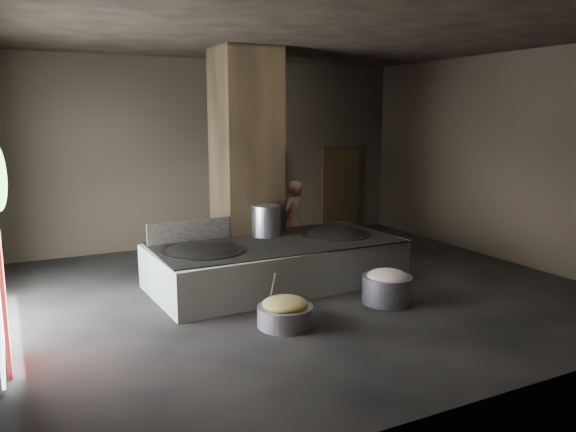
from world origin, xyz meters
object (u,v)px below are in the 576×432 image
veg_basin (285,316)px  hearth_platform (276,263)px  wok_right (336,238)px  stock_pot (266,221)px  cook (293,221)px  meat_basin (387,289)px  wok_left (203,255)px

veg_basin → hearth_platform: bearing=67.7°
wok_right → stock_pot: stock_pot is taller
wok_right → stock_pot: 1.44m
hearth_platform → cook: bearing=50.0°
meat_basin → wok_left: bearing=146.4°
stock_pot → wok_right: bearing=-21.0°
wok_right → stock_pot: (-1.30, 0.50, 0.38)m
hearth_platform → veg_basin: 2.18m
cook → wok_right: bearing=65.8°
hearth_platform → meat_basin: 2.20m
wok_left → veg_basin: (0.63, -1.96, -0.59)m
veg_basin → meat_basin: size_ratio=1.00×
meat_basin → stock_pot: bearing=116.2°
cook → stock_pot: bearing=6.0°
hearth_platform → wok_left: bearing=179.4°
cook → veg_basin: bearing=26.6°
stock_pot → veg_basin: size_ratio=0.71×
cook → veg_basin: cook is taller
wok_left → cook: size_ratio=0.83×
wok_left → hearth_platform: bearing=2.0°
wok_right → meat_basin: 1.95m
stock_pot → veg_basin: stock_pot is taller
hearth_platform → wok_left: (-1.45, -0.05, 0.35)m
wok_right → meat_basin: bearing=-93.9°
hearth_platform → wok_right: size_ratio=3.41×
veg_basin → cook: bearing=60.8°
wok_left → veg_basin: bearing=-72.3°
wok_right → wok_left: bearing=-178.0°
hearth_platform → wok_right: bearing=-0.5°
hearth_platform → stock_pot: size_ratio=7.67×
hearth_platform → veg_basin: hearth_platform is taller
hearth_platform → stock_pot: 0.91m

